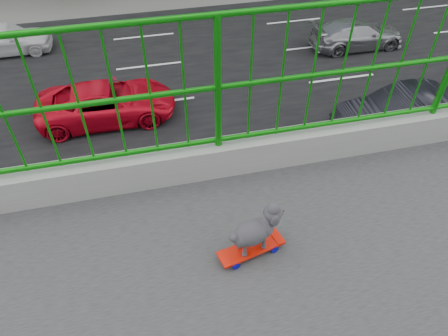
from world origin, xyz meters
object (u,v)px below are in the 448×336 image
skateboard (251,249)px  car_3 (357,34)px  car_4 (3,38)px  car_5 (436,177)px  car_2 (107,103)px  car_1 (403,112)px  poodle (255,230)px

skateboard → car_3: skateboard is taller
car_4 → car_5: car_5 is taller
car_3 → car_2: bearing=105.2°
skateboard → car_1: size_ratio=0.11×
skateboard → car_2: (-11.91, -1.92, -6.35)m
car_2 → car_4: (-6.40, -4.53, 0.02)m
skateboard → car_1: (-8.71, 8.43, -6.25)m
skateboard → car_2: size_ratio=0.10×
poodle → car_2: size_ratio=0.08×
car_4 → car_5: (12.80, 14.07, 0.07)m
car_2 → car_4: car_4 is taller
car_1 → car_5: car_1 is taller
car_1 → car_3: 6.55m
skateboard → poodle: (-0.01, 0.02, 0.21)m
car_4 → car_5: size_ratio=0.88×
car_5 → car_1: bearing=165.7°
car_1 → car_2: bearing=-107.2°
car_1 → car_4: 17.71m
car_4 → car_5: 19.02m
car_2 → skateboard: bearing=-170.8°
car_1 → car_4: car_1 is taller
car_3 → car_5: 9.85m
skateboard → car_4: skateboard is taller
car_2 → car_5: bearing=-123.9°
skateboard → car_2: skateboard is taller
car_3 → car_5: (9.60, -2.22, 0.14)m
skateboard → car_5: skateboard is taller
car_2 → car_3: bearing=-74.8°
skateboard → car_5: bearing=112.6°
car_3 → car_4: (-3.20, -16.29, 0.07)m
car_2 → car_3: car_2 is taller
skateboard → poodle: 0.21m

